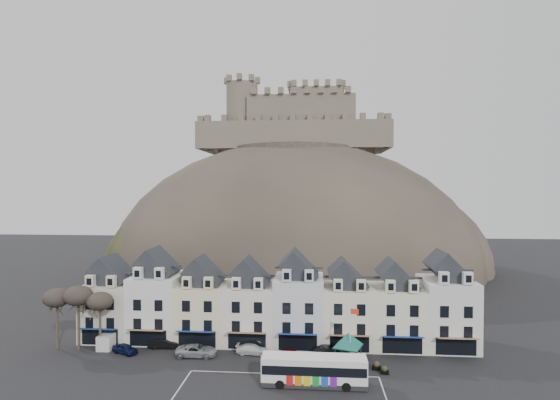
# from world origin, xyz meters

# --- Properties ---
(ground) EXTENTS (300.00, 300.00, 0.00)m
(ground) POSITION_xyz_m (0.00, 0.00, 0.00)
(ground) COLOR black
(ground) RESTS_ON ground
(coach_bay_markings) EXTENTS (22.00, 7.50, 0.01)m
(coach_bay_markings) POSITION_xyz_m (2.00, 1.25, 0.00)
(coach_bay_markings) COLOR silver
(coach_bay_markings) RESTS_ON ground
(townhouse_terrace) EXTENTS (54.40, 9.35, 11.80)m
(townhouse_terrace) POSITION_xyz_m (0.15, 15.97, 5.30)
(townhouse_terrace) COLOR beige
(townhouse_terrace) RESTS_ON ground
(castle_hill) EXTENTS (100.00, 76.00, 68.00)m
(castle_hill) POSITION_xyz_m (1.25, 68.95, 0.11)
(castle_hill) COLOR #332D27
(castle_hill) RESTS_ON ground
(castle) EXTENTS (50.20, 22.20, 22.00)m
(castle) POSITION_xyz_m (0.51, 75.93, 40.19)
(castle) COLOR #685F4F
(castle) RESTS_ON ground
(tree_left_far) EXTENTS (3.61, 3.61, 8.24)m
(tree_left_far) POSITION_xyz_m (-29.00, 10.50, 6.90)
(tree_left_far) COLOR #372B23
(tree_left_far) RESTS_ON ground
(tree_left_mid) EXTENTS (3.78, 3.78, 8.64)m
(tree_left_mid) POSITION_xyz_m (-26.00, 10.50, 7.24)
(tree_left_mid) COLOR #372B23
(tree_left_mid) RESTS_ON ground
(tree_left_near) EXTENTS (3.43, 3.43, 7.84)m
(tree_left_near) POSITION_xyz_m (-23.00, 10.50, 6.55)
(tree_left_near) COLOR #372B23
(tree_left_near) RESTS_ON ground
(bus) EXTENTS (11.50, 2.74, 3.24)m
(bus) POSITION_xyz_m (5.56, 2.39, 1.79)
(bus) COLOR #262628
(bus) RESTS_ON ground
(bus_shelter) EXTENTS (5.82, 5.82, 3.93)m
(bus_shelter) POSITION_xyz_m (9.73, 8.40, 3.05)
(bus_shelter) COLOR #103221
(bus_shelter) RESTS_ON ground
(red_buoy) EXTENTS (1.57, 1.57, 1.93)m
(red_buoy) POSITION_xyz_m (10.00, 3.54, 0.99)
(red_buoy) COLOR black
(red_buoy) RESTS_ON ground
(flagpole) EXTENTS (1.04, 0.35, 7.42)m
(flagpole) POSITION_xyz_m (9.99, 7.49, 4.24)
(flagpole) COLOR silver
(flagpole) RESTS_ON ground
(white_van) EXTENTS (1.92, 4.29, 1.95)m
(white_van) POSITION_xyz_m (-22.41, 12.00, 0.98)
(white_van) COLOR silver
(white_van) RESTS_ON ground
(planter_west) EXTENTS (0.97, 0.66, 0.95)m
(planter_west) POSITION_xyz_m (13.77, 5.91, 0.46)
(planter_west) COLOR black
(planter_west) RESTS_ON ground
(planter_east) EXTENTS (1.14, 0.74, 1.06)m
(planter_east) POSITION_xyz_m (13.00, 7.00, 0.51)
(planter_east) COLOR black
(planter_east) RESTS_ON ground
(car_navy) EXTENTS (3.99, 2.87, 1.26)m
(car_navy) POSITION_xyz_m (-19.19, 9.67, 0.63)
(car_navy) COLOR #0B113A
(car_navy) RESTS_ON ground
(car_black) EXTENTS (4.17, 1.72, 1.34)m
(car_black) POSITION_xyz_m (-14.80, 12.00, 0.67)
(car_black) COLOR black
(car_black) RESTS_ON ground
(car_silver) EXTENTS (5.29, 2.66, 1.47)m
(car_silver) POSITION_xyz_m (-9.60, 9.50, 0.73)
(car_silver) COLOR #989B9F
(car_silver) RESTS_ON ground
(car_white) EXTENTS (4.41, 2.04, 1.25)m
(car_white) POSITION_xyz_m (-2.47, 10.81, 0.62)
(car_white) COLOR white
(car_white) RESTS_ON ground
(car_maroon) EXTENTS (3.87, 1.64, 1.30)m
(car_maroon) POSITION_xyz_m (2.62, 9.50, 0.65)
(car_maroon) COLOR #54040D
(car_maroon) RESTS_ON ground
(car_charcoal) EXTENTS (4.11, 2.13, 1.29)m
(car_charcoal) POSITION_xyz_m (7.45, 10.87, 0.64)
(car_charcoal) COLOR black
(car_charcoal) RESTS_ON ground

